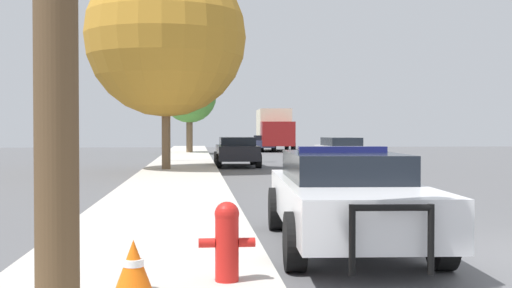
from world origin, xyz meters
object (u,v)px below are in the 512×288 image
Objects in this scene: traffic_light at (190,83)px; car_background_midblock at (237,151)px; car_background_distant at (263,143)px; tree_sidewalk_mid at (166,37)px; fire_hydrant at (227,239)px; traffic_cone at (133,265)px; police_car at (345,195)px; tree_sidewalk_far at (189,96)px; box_truck at (274,129)px; car_background_oncoming at (342,151)px.

traffic_light is 1.24× the size of car_background_midblock.
tree_sidewalk_mid reaches higher than car_background_distant.
tree_sidewalk_mid reaches higher than fire_hydrant.
car_background_distant is 43.53m from traffic_cone.
tree_sidewalk_mid is 20.07m from traffic_cone.
tree_sidewalk_far is (-2.57, 35.83, 3.30)m from police_car.
tree_sidewalk_far is (-6.75, -6.50, 2.26)m from box_truck.
box_truck is at bearing 82.38° from fire_hydrant.
box_truck is 27.06m from tree_sidewalk_mid.
fire_hydrant is 19.76m from tree_sidewalk_mid.
car_background_distant is (5.46, 16.85, -3.33)m from traffic_light.
police_car reaches higher than car_background_midblock.
traffic_light is at bearing -80.91° from police_car.
car_background_oncoming is at bearing -27.30° from traffic_light.
traffic_light reaches higher than police_car.
box_truck is at bearing -92.39° from police_car.
traffic_light is at bearing 124.99° from car_background_midblock.
traffic_light is 0.71× the size of box_truck.
police_car reaches higher than fire_hydrant.
traffic_cone is at bearing -93.25° from car_background_distant.
box_truck is 15.89× the size of traffic_cone.
traffic_light reaches higher than car_background_oncoming.
police_car is at bearing 86.44° from box_truck.
traffic_cone is at bearing 69.45° from car_background_oncoming.
tree_sidewalk_far is 19.32m from tree_sidewalk_mid.
car_background_distant is at bearing -88.51° from car_background_oncoming.
car_background_distant is 0.93× the size of car_background_midblock.
traffic_light is 4.97m from car_background_midblock.
fire_hydrant reaches higher than traffic_cone.
fire_hydrant is 23.27m from car_background_oncoming.
tree_sidewalk_mid reaches higher than traffic_light.
box_truck reaches higher than traffic_cone.
car_background_midblock is at bearing -86.03° from police_car.
traffic_light is (-0.57, 25.97, 3.47)m from fire_hydrant.
car_background_oncoming is at bearing 22.54° from tree_sidewalk_mid.
fire_hydrant is 0.15× the size of traffic_light.
fire_hydrant is 1.65× the size of traffic_cone.
tree_sidewalk_far reaches higher than car_background_distant.
box_truck is 9.64m from tree_sidewalk_far.
car_background_midblock is 0.58× the size of box_truck.
tree_sidewalk_far reaches higher than fire_hydrant.
car_background_midblock is 23.38m from traffic_cone.
traffic_cone is (-0.91, -0.32, -0.19)m from fire_hydrant.
car_background_midblock is 9.15× the size of traffic_cone.
tree_sidewalk_far is 38.86m from traffic_cone.
tree_sidewalk_mid is (-1.49, 19.11, 4.81)m from fire_hydrant.
traffic_light is 11.35× the size of traffic_cone.
car_background_midblock is (2.14, -3.04, -3.30)m from traffic_light.
tree_sidewalk_far is (-7.13, 15.99, 3.31)m from car_background_oncoming.
car_background_distant is at bearing 83.50° from fire_hydrant.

